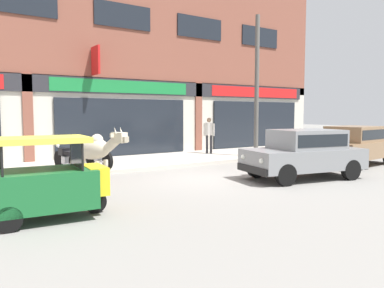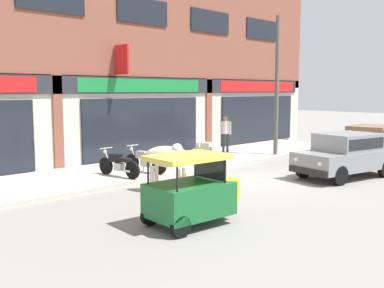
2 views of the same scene
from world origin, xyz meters
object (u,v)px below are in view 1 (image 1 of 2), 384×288
cow (92,149)px  car_1 (304,151)px  motorcycle_1 (98,156)px  utility_pole (257,87)px  car_0 (355,144)px  motorcycle_0 (66,158)px  auto_rickshaw (50,184)px  pedestrian (209,132)px

cow → car_1: (5.60, -2.36, -0.19)m
motorcycle_1 → utility_pole: (6.61, -0.61, 2.52)m
car_0 → motorcycle_0: size_ratio=2.06×
auto_rickshaw → motorcycle_1: (2.72, 4.99, -0.14)m
car_0 → utility_pole: 4.42m
cow → pedestrian: (6.64, 3.80, 0.11)m
motorcycle_0 → pedestrian: bearing=11.5°
pedestrian → motorcycle_1: bearing=-166.5°
pedestrian → utility_pole: 2.92m
car_1 → utility_pole: 5.17m
motorcycle_1 → utility_pole: utility_pole is taller
car_0 → pedestrian: bearing=118.2°
car_1 → motorcycle_1: car_1 is taller
car_0 → motorcycle_1: car_0 is taller
cow → motorcycle_0: bearing=91.1°
car_1 → motorcycle_1: bearing=133.5°
car_0 → motorcycle_1: (-8.46, 3.95, -0.29)m
cow → motorcycle_1: (1.03, 2.45, -0.49)m
cow → motorcycle_0: cow is taller
cow → pedestrian: pedestrian is taller
auto_rickshaw → cow: bearing=56.5°
motorcycle_0 → utility_pole: utility_pole is taller
car_0 → utility_pole: utility_pole is taller
auto_rickshaw → utility_pole: utility_pole is taller
auto_rickshaw → car_1: bearing=1.5°
car_1 → auto_rickshaw: bearing=-178.5°
car_1 → motorcycle_0: 7.41m
auto_rickshaw → motorcycle_1: size_ratio=1.13×
pedestrian → motorcycle_0: bearing=-168.5°
auto_rickshaw → utility_pole: bearing=25.2°
car_0 → car_1: 3.98m
cow → utility_pole: size_ratio=0.35×
car_0 → pedestrian: 6.03m
auto_rickshaw → pedestrian: bearing=37.3°
cow → motorcycle_1: cow is taller
motorcycle_0 → motorcycle_1: same height
cow → car_1: 6.08m
pedestrian → utility_pole: (1.00, -1.96, 1.92)m
car_1 → auto_rickshaw: (-7.28, -0.19, -0.15)m
car_0 → motorcycle_0: car_0 is taller
motorcycle_0 → car_1: bearing=-40.4°
auto_rickshaw → motorcycle_1: bearing=61.4°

